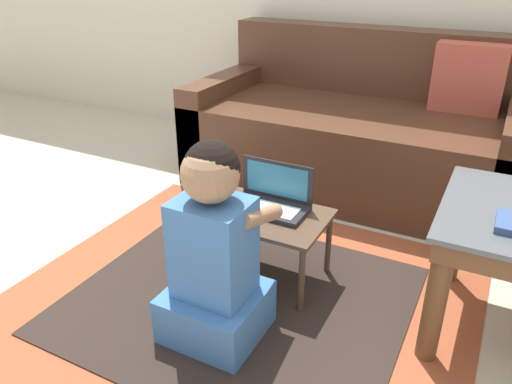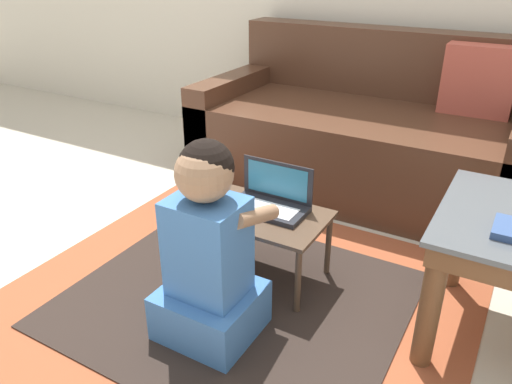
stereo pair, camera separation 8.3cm
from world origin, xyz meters
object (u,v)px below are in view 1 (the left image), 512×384
Objects in this scene: laptop_desk at (262,221)px; laptop at (270,201)px; computer_mouse at (211,202)px; person_seated at (214,255)px; couch at (359,133)px.

laptop_desk is 0.09m from laptop.
laptop is 0.25m from computer_mouse.
person_seated is at bearing -56.02° from computer_mouse.
couch is 1.22m from computer_mouse.
computer_mouse is (-0.23, -0.10, -0.01)m from laptop.
couch is 1.09m from laptop.
laptop_desk is at bearing 12.63° from computer_mouse.
laptop_desk is at bearing -103.81° from laptop.
laptop reaches higher than computer_mouse.
laptop_desk is 0.71× the size of person_seated.
couch is at bearing 87.15° from laptop_desk.
person_seated reaches higher than computer_mouse.
person_seated is at bearing -89.31° from laptop.
laptop is 0.43× the size of person_seated.
laptop_desk is 1.67× the size of laptop.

